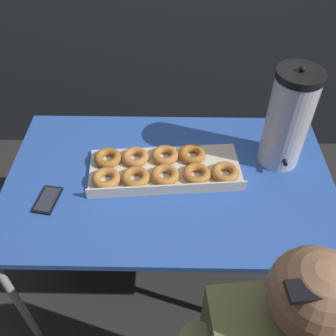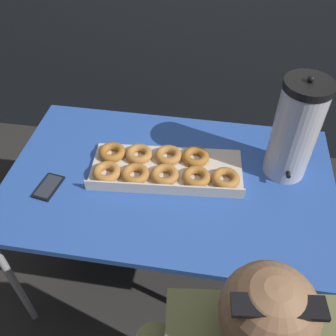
% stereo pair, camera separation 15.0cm
% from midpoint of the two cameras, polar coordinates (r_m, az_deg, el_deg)
% --- Properties ---
extents(ground_plane, '(12.00, 12.00, 0.00)m').
position_cam_midpoint_polar(ground_plane, '(2.14, 2.22, -15.35)').
color(ground_plane, '#2D2B28').
extents(folding_table, '(1.35, 0.82, 0.74)m').
position_cam_midpoint_polar(folding_table, '(1.57, 2.92, -2.87)').
color(folding_table, '#2D56B2').
rests_on(folding_table, ground).
extents(donut_box, '(0.65, 0.32, 0.05)m').
position_cam_midpoint_polar(donut_box, '(1.55, 1.94, -0.09)').
color(donut_box, beige).
rests_on(donut_box, folding_table).
extents(coffee_urn, '(0.18, 0.20, 0.45)m').
position_cam_midpoint_polar(coffee_urn, '(1.53, 21.51, 5.24)').
color(coffee_urn, silver).
rests_on(coffee_urn, folding_table).
extents(cell_phone, '(0.10, 0.15, 0.01)m').
position_cam_midpoint_polar(cell_phone, '(1.55, -15.16, -2.93)').
color(cell_phone, black).
rests_on(cell_phone, folding_table).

